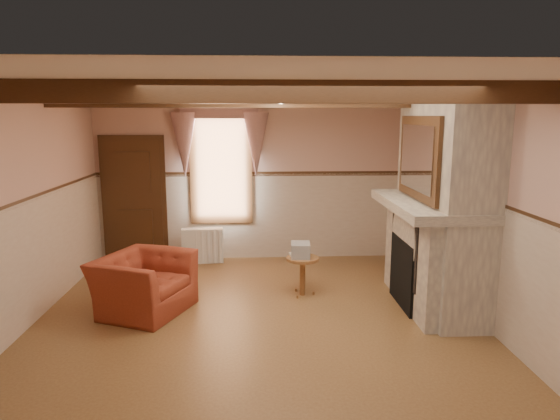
{
  "coord_description": "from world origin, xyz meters",
  "views": [
    {
      "loc": [
        0.0,
        -5.65,
        2.5
      ],
      "look_at": [
        0.31,
        0.8,
        1.27
      ],
      "focal_mm": 32.0,
      "sensor_mm": 36.0,
      "label": 1
    }
  ],
  "objects_px": {
    "armchair": "(144,284)",
    "mantel_clock": "(411,184)",
    "bowl": "(434,199)",
    "oil_lamp": "(421,186)",
    "side_table": "(302,276)",
    "radiator": "(203,246)"
  },
  "relations": [
    {
      "from": "armchair",
      "to": "mantel_clock",
      "type": "distance_m",
      "value": 3.97
    },
    {
      "from": "bowl",
      "to": "mantel_clock",
      "type": "xyz_separation_m",
      "value": [
        0.0,
        0.96,
        0.06
      ]
    },
    {
      "from": "bowl",
      "to": "oil_lamp",
      "type": "xyz_separation_m",
      "value": [
        0.0,
        0.54,
        0.1
      ]
    },
    {
      "from": "mantel_clock",
      "to": "bowl",
      "type": "bearing_deg",
      "value": -90.0
    },
    {
      "from": "side_table",
      "to": "armchair",
      "type": "bearing_deg",
      "value": -166.57
    },
    {
      "from": "radiator",
      "to": "oil_lamp",
      "type": "xyz_separation_m",
      "value": [
        3.17,
        -1.72,
        1.26
      ]
    },
    {
      "from": "radiator",
      "to": "mantel_clock",
      "type": "xyz_separation_m",
      "value": [
        3.17,
        -1.3,
        1.22
      ]
    },
    {
      "from": "oil_lamp",
      "to": "armchair",
      "type": "bearing_deg",
      "value": -173.32
    },
    {
      "from": "mantel_clock",
      "to": "armchair",
      "type": "bearing_deg",
      "value": -166.98
    },
    {
      "from": "bowl",
      "to": "mantel_clock",
      "type": "relative_size",
      "value": 1.33
    },
    {
      "from": "armchair",
      "to": "side_table",
      "type": "height_order",
      "value": "armchair"
    },
    {
      "from": "side_table",
      "to": "oil_lamp",
      "type": "relative_size",
      "value": 1.96
    },
    {
      "from": "side_table",
      "to": "bowl",
      "type": "bearing_deg",
      "value": -20.64
    },
    {
      "from": "side_table",
      "to": "bowl",
      "type": "xyz_separation_m",
      "value": [
        1.6,
        -0.6,
        1.18
      ]
    },
    {
      "from": "radiator",
      "to": "mantel_clock",
      "type": "distance_m",
      "value": 3.64
    },
    {
      "from": "radiator",
      "to": "bowl",
      "type": "bearing_deg",
      "value": -39.86
    },
    {
      "from": "side_table",
      "to": "radiator",
      "type": "relative_size",
      "value": 0.79
    },
    {
      "from": "armchair",
      "to": "radiator",
      "type": "height_order",
      "value": "armchair"
    },
    {
      "from": "bowl",
      "to": "armchair",
      "type": "bearing_deg",
      "value": 178.42
    },
    {
      "from": "armchair",
      "to": "bowl",
      "type": "xyz_separation_m",
      "value": [
        3.7,
        -0.1,
        1.09
      ]
    },
    {
      "from": "mantel_clock",
      "to": "oil_lamp",
      "type": "xyz_separation_m",
      "value": [
        0.0,
        -0.42,
        0.04
      ]
    },
    {
      "from": "radiator",
      "to": "oil_lamp",
      "type": "bearing_deg",
      "value": -32.9
    }
  ]
}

